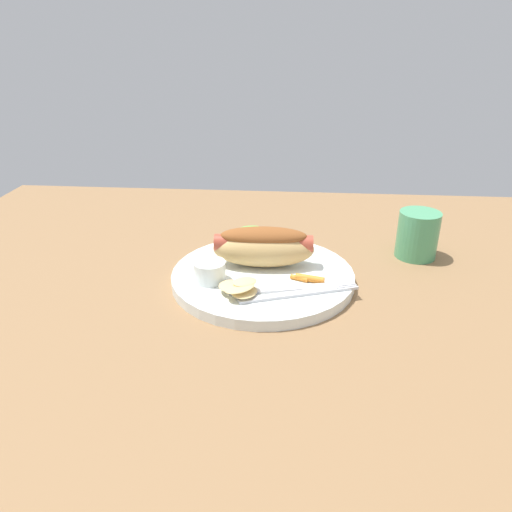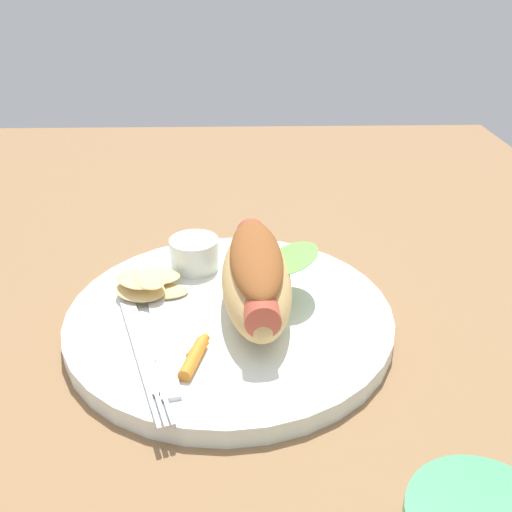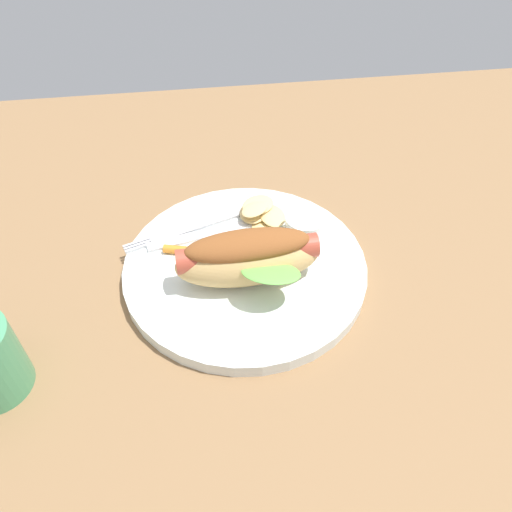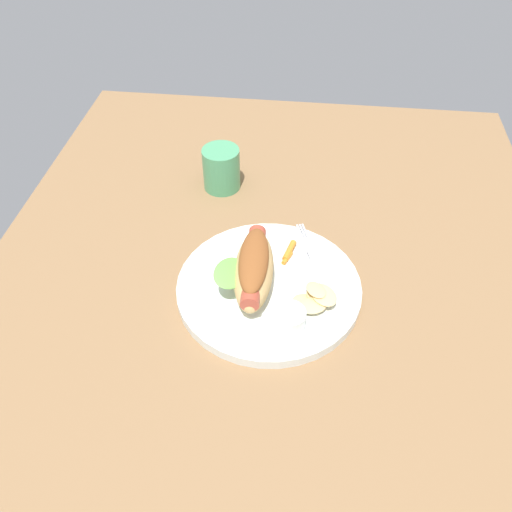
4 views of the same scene
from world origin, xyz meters
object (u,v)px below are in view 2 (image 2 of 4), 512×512
object	(u,v)px
plate	(234,318)
knife	(161,333)
hot_dog	(257,275)
chips_pile	(149,283)
fork	(141,347)
sauce_ramekin	(194,254)
carrot_garnish	(195,355)

from	to	relation	value
plate	knife	distance (cm)	6.60
plate	hot_dog	world-z (taller)	hot_dog
plate	chips_pile	distance (cm)	8.08
plate	chips_pile	size ratio (longest dim) A/B	3.90
fork	knife	xyz separation A→B (cm)	(1.78, -1.29, -0.02)
sauce_ramekin	knife	bearing A→B (deg)	169.90
knife	chips_pile	size ratio (longest dim) A/B	2.21
fork	knife	distance (cm)	2.20
fork	carrot_garnish	bearing A→B (deg)	51.89
hot_dog	chips_pile	xyz separation A→B (cm)	(2.66, 9.33, -2.25)
plate	knife	xyz separation A→B (cm)	(-3.34, 5.61, 0.98)
carrot_garnish	knife	bearing A→B (deg)	41.56
hot_dog	fork	distance (cm)	10.78
plate	carrot_garnish	bearing A→B (deg)	157.20
chips_pile	sauce_ramekin	bearing A→B (deg)	-38.44
knife	plate	bearing A→B (deg)	108.89
chips_pile	carrot_garnish	bearing A→B (deg)	-153.82
plate	hot_dog	bearing A→B (deg)	-86.32
knife	carrot_garnish	distance (cm)	4.31
fork	hot_dog	bearing A→B (deg)	101.62
hot_dog	knife	distance (cm)	8.92
sauce_ramekin	chips_pile	size ratio (longest dim) A/B	0.66
plate	sauce_ramekin	world-z (taller)	sauce_ramekin
plate	hot_dog	xyz separation A→B (cm)	(0.13, -1.98, 4.12)
fork	chips_pile	distance (cm)	7.97
knife	hot_dog	bearing A→B (deg)	102.68
sauce_ramekin	knife	xyz separation A→B (cm)	(-10.74, 1.91, -1.30)
plate	carrot_garnish	xyz separation A→B (cm)	(-6.56, 2.76, 1.26)
chips_pile	carrot_garnish	xyz separation A→B (cm)	(-9.35, -4.60, -0.62)
sauce_ramekin	chips_pile	world-z (taller)	sauce_ramekin
knife	carrot_garnish	bearing A→B (deg)	29.67
fork	chips_pile	xyz separation A→B (cm)	(7.91, 0.45, 0.88)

